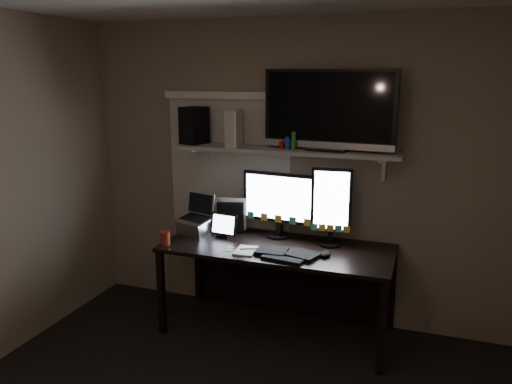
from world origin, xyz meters
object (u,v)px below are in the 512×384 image
at_px(mouse, 326,254).
at_px(monitor_landscape, 279,204).
at_px(laptop, 196,215).
at_px(tablet, 224,225).
at_px(monitor_portrait, 331,207).
at_px(keyboard, 287,253).
at_px(speaker, 194,125).
at_px(cup, 165,238).
at_px(tv, 329,110).
at_px(game_console, 235,128).
at_px(desk, 281,262).

bearing_deg(mouse, monitor_landscape, 152.87).
bearing_deg(laptop, tablet, 13.41).
height_order(monitor_portrait, mouse, monitor_portrait).
distance_m(keyboard, laptop, 0.92).
height_order(tablet, speaker, speaker).
xyz_separation_m(tablet, cup, (-0.37, -0.32, -0.05)).
height_order(monitor_landscape, speaker, speaker).
distance_m(monitor_portrait, tablet, 0.90).
bearing_deg(speaker, keyboard, -4.91).
bearing_deg(mouse, speaker, 174.51).
distance_m(cup, tv, 1.62).
relative_size(cup, game_console, 0.37).
bearing_deg(mouse, desk, 160.31).
bearing_deg(monitor_portrait, game_console, 174.07).
bearing_deg(mouse, tablet, 178.31).
bearing_deg(keyboard, laptop, 171.94).
bearing_deg(keyboard, desk, 121.21).
bearing_deg(cup, tv, 20.48).
distance_m(monitor_portrait, tv, 0.74).
height_order(desk, keyboard, keyboard).
distance_m(tablet, cup, 0.49).
bearing_deg(speaker, monitor_landscape, 19.42).
relative_size(tablet, tv, 0.23).
bearing_deg(cup, monitor_landscape, 31.58).
height_order(tv, game_console, tv).
relative_size(mouse, tablet, 0.45).
bearing_deg(desk, keyboard, -66.48).
distance_m(desk, tv, 1.28).
bearing_deg(game_console, monitor_landscape, 1.20).
bearing_deg(mouse, tv, 112.39).
distance_m(monitor_landscape, speaker, 0.97).
bearing_deg(speaker, mouse, 2.81).
relative_size(monitor_portrait, tv, 0.62).
distance_m(keyboard, speaker, 1.34).
xyz_separation_m(keyboard, cup, (-0.98, -0.08, 0.04)).
bearing_deg(desk, mouse, -28.78).
height_order(monitor_landscape, keyboard, monitor_landscape).
relative_size(tablet, laptop, 0.71).
height_order(keyboard, mouse, mouse).
relative_size(monitor_portrait, cup, 5.84).
bearing_deg(game_console, speaker, 167.02).
distance_m(keyboard, tablet, 0.66).
bearing_deg(tablet, monitor_portrait, 13.22).
relative_size(monitor_landscape, tablet, 2.69).
distance_m(monitor_landscape, cup, 0.96).
distance_m(desk, tablet, 0.56).
distance_m(tablet, game_console, 0.80).
xyz_separation_m(monitor_landscape, tv, (0.39, -0.04, 0.78)).
xyz_separation_m(monitor_portrait, tablet, (-0.87, -0.10, -0.21)).
relative_size(tablet, cup, 2.18).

